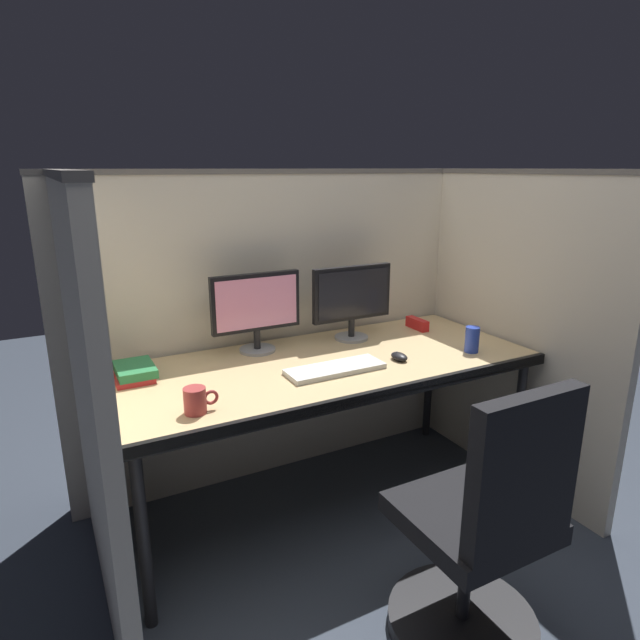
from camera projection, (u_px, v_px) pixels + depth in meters
ground_plane at (357, 540)px, 2.37m from camera, size 8.00×8.00×0.00m
cubicle_partition_rear at (284, 326)px, 2.79m from camera, size 2.21×0.06×1.57m
cubicle_partition_left at (88, 403)px, 1.88m from camera, size 0.06×1.41×1.57m
cubicle_partition_right at (504, 327)px, 2.77m from camera, size 0.06×1.41×1.57m
desk at (326, 372)px, 2.43m from camera, size 1.90×0.80×0.74m
office_chair at (480, 551)px, 1.77m from camera, size 0.52×0.52×0.97m
monitor_left at (256, 307)px, 2.50m from camera, size 0.43×0.17×0.37m
monitor_right at (352, 298)px, 2.68m from camera, size 0.43×0.17×0.37m
keyboard_main at (335, 369)px, 2.30m from camera, size 0.43×0.15×0.02m
computer_mouse at (399, 357)px, 2.43m from camera, size 0.06×0.10×0.04m
book_stack at (134, 372)px, 2.22m from camera, size 0.16×0.21×0.06m
soda_can at (472, 339)px, 2.53m from camera, size 0.07×0.07×0.12m
red_stapler at (417, 324)px, 2.90m from camera, size 0.04×0.15×0.06m
coffee_mug at (196, 400)px, 1.90m from camera, size 0.13×0.08×0.09m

